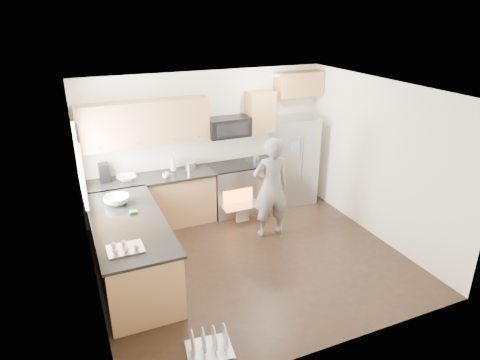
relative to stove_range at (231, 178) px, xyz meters
name	(u,v)px	position (x,y,z in m)	size (l,w,h in m)	color
ground	(252,260)	(-0.35, -1.69, -0.68)	(4.50, 4.50, 0.00)	black
room_shell	(250,157)	(-0.39, -1.68, 1.00)	(4.54, 4.04, 2.62)	white
back_cabinet_run	(180,170)	(-0.93, 0.06, 0.29)	(4.45, 0.64, 2.50)	#A16D40
peninsula	(131,250)	(-2.10, -1.44, -0.21)	(0.96, 2.36, 1.04)	#A16D40
stove_range	(231,178)	(0.00, 0.00, 0.00)	(0.76, 0.97, 1.79)	#B7B7BC
refrigerator	(293,160)	(1.30, 0.01, 0.17)	(0.90, 0.74, 1.69)	#B7B7BC
person	(271,188)	(0.27, -1.06, 0.18)	(0.62, 0.41, 1.71)	slate
dish_rack	(209,345)	(-1.58, -3.20, -0.59)	(0.56, 0.47, 0.32)	#B7B7BC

